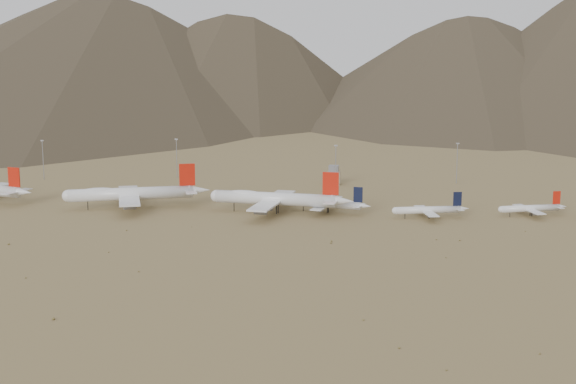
# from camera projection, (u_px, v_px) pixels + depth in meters

# --- Properties ---
(ground) EXTENTS (3000.00, 3000.00, 0.00)m
(ground) POSITION_uv_depth(u_px,v_px,m) (250.00, 223.00, 387.38)
(ground) COLOR #997F4F
(ground) RESTS_ON ground
(mountain_ridge) EXTENTS (4400.00, 1000.00, 300.00)m
(mountain_ridge) POSITION_uv_depth(u_px,v_px,m) (359.00, 6.00, 1238.42)
(mountain_ridge) COLOR #4A3F2C
(mountain_ridge) RESTS_ON ground
(widebody_centre) EXTENTS (73.85, 59.00, 22.99)m
(widebody_centre) POSITION_uv_depth(u_px,v_px,m) (132.00, 193.00, 423.46)
(widebody_centre) COLOR white
(widebody_centre) RESTS_ON ground
(widebody_east) EXTENTS (75.63, 58.58, 22.50)m
(widebody_east) POSITION_uv_depth(u_px,v_px,m) (276.00, 199.00, 409.87)
(widebody_east) COLOR white
(widebody_east) RESTS_ON ground
(narrowbody_a) EXTENTS (43.15, 31.72, 14.46)m
(narrowbody_a) POSITION_uv_depth(u_px,v_px,m) (329.00, 204.00, 411.74)
(narrowbody_a) COLOR white
(narrowbody_a) RESTS_ON ground
(narrowbody_b) EXTENTS (38.72, 28.57, 13.04)m
(narrowbody_b) POSITION_uv_depth(u_px,v_px,m) (430.00, 210.00, 398.76)
(narrowbody_b) COLOR white
(narrowbody_b) RESTS_ON ground
(narrowbody_c) EXTENTS (35.83, 26.71, 12.29)m
(narrowbody_c) POSITION_uv_depth(u_px,v_px,m) (532.00, 208.00, 404.27)
(narrowbody_c) COLOR white
(narrowbody_c) RESTS_ON ground
(control_tower) EXTENTS (8.00, 8.00, 12.00)m
(control_tower) POSITION_uv_depth(u_px,v_px,m) (334.00, 176.00, 499.20)
(control_tower) COLOR tan
(control_tower) RESTS_ON ground
(mast_far_west) EXTENTS (2.00, 0.60, 25.70)m
(mast_far_west) POSITION_uv_depth(u_px,v_px,m) (43.00, 158.00, 516.87)
(mast_far_west) COLOR gray
(mast_far_west) RESTS_ON ground
(mast_west) EXTENTS (2.00, 0.60, 25.70)m
(mast_west) POSITION_uv_depth(u_px,v_px,m) (177.00, 156.00, 524.93)
(mast_west) COLOR gray
(mast_west) RESTS_ON ground
(mast_centre) EXTENTS (2.00, 0.60, 25.70)m
(mast_centre) POSITION_uv_depth(u_px,v_px,m) (336.00, 164.00, 490.17)
(mast_centre) COLOR gray
(mast_centre) RESTS_ON ground
(mast_east) EXTENTS (2.00, 0.60, 25.70)m
(mast_east) POSITION_uv_depth(u_px,v_px,m) (457.00, 161.00, 501.38)
(mast_east) COLOR gray
(mast_east) RESTS_ON ground
(desert_scrub) EXTENTS (442.58, 171.07, 0.87)m
(desert_scrub) POSITION_uv_depth(u_px,v_px,m) (213.00, 275.00, 297.47)
(desert_scrub) COLOR olive
(desert_scrub) RESTS_ON ground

